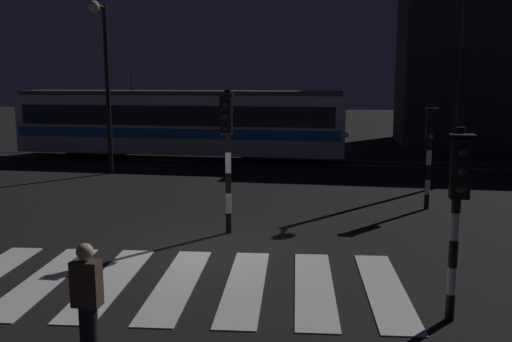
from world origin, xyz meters
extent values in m
plane|color=black|center=(0.00, 0.00, 0.00)|extent=(120.00, 120.00, 0.00)
cube|color=#59595E|center=(0.00, 12.90, 0.01)|extent=(80.00, 0.12, 0.03)
cube|color=#59595E|center=(0.00, 14.33, 0.01)|extent=(80.00, 0.12, 0.03)
cube|color=silver|center=(-2.53, -2.46, 0.01)|extent=(1.08, 3.84, 0.02)
cube|color=silver|center=(-1.26, -2.33, 0.01)|extent=(1.08, 3.84, 0.02)
cube|color=silver|center=(0.00, -2.20, 0.01)|extent=(1.08, 3.84, 0.02)
cube|color=silver|center=(1.26, -2.07, 0.01)|extent=(1.08, 3.84, 0.02)
cube|color=silver|center=(2.53, -1.94, 0.01)|extent=(1.08, 3.84, 0.02)
cube|color=silver|center=(3.79, -1.80, 0.01)|extent=(1.08, 3.84, 0.02)
cylinder|color=black|center=(0.17, 1.37, 0.25)|extent=(0.14, 0.14, 0.50)
cylinder|color=white|center=(0.17, 1.37, 0.75)|extent=(0.14, 0.14, 0.50)
cylinder|color=black|center=(0.17, 1.37, 1.26)|extent=(0.14, 0.14, 0.50)
cylinder|color=white|center=(0.17, 1.37, 1.76)|extent=(0.14, 0.14, 0.50)
cylinder|color=black|center=(0.17, 1.37, 2.26)|extent=(0.14, 0.14, 0.50)
cylinder|color=white|center=(0.17, 1.37, 2.77)|extent=(0.14, 0.14, 0.50)
cylinder|color=black|center=(0.17, 1.37, 3.27)|extent=(0.14, 0.14, 0.50)
cube|color=black|center=(0.17, 1.20, 2.92)|extent=(0.28, 0.20, 0.90)
sphere|color=black|center=(0.17, 1.09, 3.20)|extent=(0.14, 0.14, 0.14)
sphere|color=black|center=(0.17, 1.09, 2.92)|extent=(0.14, 0.14, 0.14)
sphere|color=black|center=(0.17, 1.09, 2.64)|extent=(0.14, 0.14, 0.14)
cube|color=black|center=(0.17, 1.20, 3.41)|extent=(0.36, 0.24, 0.04)
cylinder|color=black|center=(5.32, 4.90, 0.22)|extent=(0.14, 0.14, 0.44)
cylinder|color=white|center=(5.32, 4.90, 0.65)|extent=(0.14, 0.14, 0.44)
cylinder|color=black|center=(5.32, 4.90, 1.09)|extent=(0.14, 0.14, 0.44)
cylinder|color=white|center=(5.32, 4.90, 1.53)|extent=(0.14, 0.14, 0.44)
cylinder|color=black|center=(5.32, 4.90, 1.96)|extent=(0.14, 0.14, 0.44)
cylinder|color=white|center=(5.32, 4.90, 2.40)|extent=(0.14, 0.14, 0.44)
cylinder|color=black|center=(5.32, 4.90, 2.84)|extent=(0.14, 0.14, 0.44)
cube|color=black|center=(5.32, 4.73, 2.46)|extent=(0.28, 0.20, 0.90)
sphere|color=black|center=(5.32, 4.62, 2.74)|extent=(0.14, 0.14, 0.14)
sphere|color=black|center=(5.32, 4.62, 2.46)|extent=(0.14, 0.14, 0.14)
sphere|color=green|center=(5.32, 4.62, 2.18)|extent=(0.14, 0.14, 0.14)
cube|color=black|center=(5.32, 4.73, 2.95)|extent=(0.36, 0.24, 0.04)
cylinder|color=black|center=(4.73, -2.95, 0.22)|extent=(0.14, 0.14, 0.44)
cylinder|color=white|center=(4.73, -2.95, 0.65)|extent=(0.14, 0.14, 0.44)
cylinder|color=black|center=(4.73, -2.95, 1.09)|extent=(0.14, 0.14, 0.44)
cylinder|color=white|center=(4.73, -2.95, 1.53)|extent=(0.14, 0.14, 0.44)
cylinder|color=black|center=(4.73, -2.95, 1.96)|extent=(0.14, 0.14, 0.44)
cylinder|color=white|center=(4.73, -2.95, 2.40)|extent=(0.14, 0.14, 0.44)
cylinder|color=black|center=(4.73, -2.95, 2.83)|extent=(0.14, 0.14, 0.44)
cube|color=black|center=(4.73, -3.12, 2.45)|extent=(0.28, 0.20, 0.90)
sphere|color=black|center=(4.73, -3.23, 2.73)|extent=(0.14, 0.14, 0.14)
sphere|color=black|center=(4.73, -3.23, 2.45)|extent=(0.14, 0.14, 0.14)
sphere|color=black|center=(4.73, -3.23, 2.17)|extent=(0.14, 0.14, 0.14)
cube|color=black|center=(4.73, -3.12, 2.94)|extent=(0.36, 0.24, 0.04)
cylinder|color=black|center=(-6.48, 9.15, 3.31)|extent=(0.18, 0.18, 6.62)
cylinder|color=black|center=(-6.48, 8.70, 6.52)|extent=(0.10, 0.90, 0.10)
sphere|color=#F9E08C|center=(-6.48, 8.25, 6.44)|extent=(0.44, 0.44, 0.44)
cylinder|color=black|center=(6.68, 9.12, 3.40)|extent=(0.18, 0.18, 6.81)
cube|color=silver|center=(-4.97, 13.61, 1.70)|extent=(15.49, 2.50, 2.70)
cube|color=blue|center=(-4.97, 12.34, 1.35)|extent=(15.18, 0.04, 0.44)
cube|color=blue|center=(-4.97, 14.88, 1.35)|extent=(15.18, 0.04, 0.44)
cube|color=black|center=(-4.97, 12.35, 2.15)|extent=(14.71, 0.03, 0.90)
cube|color=#4C4C51|center=(-4.97, 13.61, 3.15)|extent=(15.18, 2.30, 0.20)
cylinder|color=#262628|center=(-7.29, 13.61, 3.65)|extent=(0.08, 0.08, 1.00)
cube|color=black|center=(-0.71, 13.61, 0.17)|extent=(2.20, 2.00, 0.35)
cube|color=black|center=(-9.23, 13.61, 0.17)|extent=(2.20, 2.00, 0.35)
sphere|color=#F9F2CC|center=(2.82, 13.61, 1.30)|extent=(0.24, 0.24, 0.24)
cylinder|color=black|center=(-0.15, -5.35, 0.44)|extent=(0.24, 0.24, 0.88)
cube|color=#4C382D|center=(-0.15, -5.35, 1.18)|extent=(0.36, 0.22, 0.60)
sphere|color=beige|center=(-0.15, -5.35, 1.60)|extent=(0.22, 0.22, 0.22)
camera|label=1|loc=(3.16, -11.60, 3.75)|focal=38.86mm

